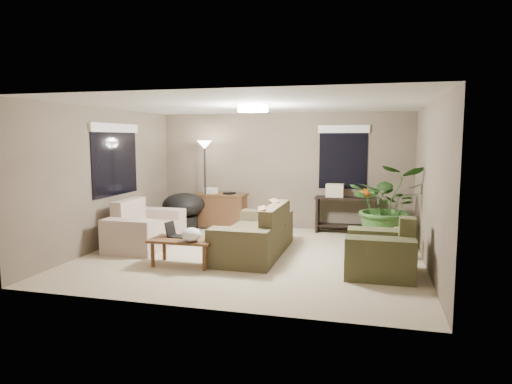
% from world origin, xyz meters
% --- Properties ---
extents(room_shell, '(5.50, 5.50, 5.50)m').
position_xyz_m(room_shell, '(0.00, 0.00, 1.25)').
color(room_shell, '#C4B592').
rests_on(room_shell, ground).
extents(main_sofa, '(0.95, 2.20, 0.85)m').
position_xyz_m(main_sofa, '(0.04, 0.11, 0.29)').
color(main_sofa, '#48412B').
rests_on(main_sofa, ground).
extents(throw_pillows, '(0.40, 1.40, 0.47)m').
position_xyz_m(throw_pillows, '(0.29, 0.11, 0.65)').
color(throw_pillows, '#8C7251').
rests_on(throw_pillows, main_sofa).
extents(loveseat, '(0.90, 1.60, 0.85)m').
position_xyz_m(loveseat, '(-2.09, 0.13, 0.30)').
color(loveseat, beige).
rests_on(loveseat, ground).
extents(armchair, '(0.95, 1.00, 0.85)m').
position_xyz_m(armchair, '(2.07, -0.59, 0.30)').
color(armchair, '#47492C').
rests_on(armchair, ground).
extents(coffee_table, '(1.00, 0.55, 0.42)m').
position_xyz_m(coffee_table, '(-0.89, -0.87, 0.36)').
color(coffee_table, brown).
rests_on(coffee_table, ground).
extents(laptop, '(0.38, 0.24, 0.24)m').
position_xyz_m(laptop, '(-1.05, -0.77, 0.48)').
color(laptop, black).
rests_on(laptop, coffee_table).
extents(plastic_bag, '(0.34, 0.31, 0.21)m').
position_xyz_m(plastic_bag, '(-0.69, -1.02, 0.53)').
color(plastic_bag, white).
rests_on(plastic_bag, coffee_table).
extents(desk, '(1.10, 0.50, 0.75)m').
position_xyz_m(desk, '(-1.30, 2.17, 0.38)').
color(desk, brown).
rests_on(desk, ground).
extents(desk_papers, '(0.72, 0.31, 0.12)m').
position_xyz_m(desk_papers, '(-1.45, 2.16, 0.80)').
color(desk_papers, silver).
rests_on(desk_papers, desk).
extents(console_table, '(1.30, 0.40, 0.75)m').
position_xyz_m(console_table, '(1.41, 2.24, 0.44)').
color(console_table, black).
rests_on(console_table, ground).
extents(pumpkin, '(0.30, 0.30, 0.19)m').
position_xyz_m(pumpkin, '(1.76, 2.24, 0.84)').
color(pumpkin, orange).
rests_on(pumpkin, console_table).
extents(cardboard_box, '(0.36, 0.27, 0.27)m').
position_xyz_m(cardboard_box, '(1.16, 2.24, 0.88)').
color(cardboard_box, beige).
rests_on(cardboard_box, console_table).
extents(papasan_chair, '(1.00, 1.00, 0.80)m').
position_xyz_m(papasan_chair, '(-1.98, 1.68, 0.47)').
color(papasan_chair, black).
rests_on(papasan_chair, ground).
extents(floor_lamp, '(0.32, 0.32, 1.91)m').
position_xyz_m(floor_lamp, '(-1.61, 1.99, 1.60)').
color(floor_lamp, black).
rests_on(floor_lamp, ground).
extents(ceiling_fixture, '(0.50, 0.50, 0.10)m').
position_xyz_m(ceiling_fixture, '(0.00, 0.00, 2.44)').
color(ceiling_fixture, white).
rests_on(ceiling_fixture, room_shell).
extents(houseplant, '(1.35, 1.50, 1.17)m').
position_xyz_m(houseplant, '(2.20, 1.21, 0.59)').
color(houseplant, '#2D5923').
rests_on(houseplant, ground).
extents(cat_scratching_post, '(0.32, 0.32, 0.50)m').
position_xyz_m(cat_scratching_post, '(2.39, 0.40, 0.21)').
color(cat_scratching_post, tan).
rests_on(cat_scratching_post, ground).
extents(window_left, '(0.05, 1.56, 1.33)m').
position_xyz_m(window_left, '(-2.73, 0.30, 1.78)').
color(window_left, black).
rests_on(window_left, room_shell).
extents(window_back, '(1.06, 0.05, 1.33)m').
position_xyz_m(window_back, '(1.30, 2.48, 1.79)').
color(window_back, black).
rests_on(window_back, room_shell).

